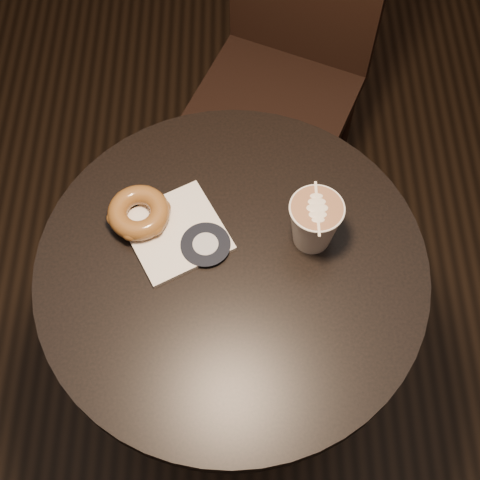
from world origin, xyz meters
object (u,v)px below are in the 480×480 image
(chair, at_px, (289,48))
(doughnut, at_px, (139,212))
(pastry_bag, at_px, (176,232))
(cafe_table, at_px, (233,309))
(latte_cup, at_px, (314,224))

(chair, height_order, doughnut, chair)
(doughnut, bearing_deg, pastry_bag, -23.31)
(cafe_table, height_order, chair, chair)
(pastry_bag, height_order, latte_cup, latte_cup)
(cafe_table, bearing_deg, latte_cup, 19.91)
(cafe_table, height_order, doughnut, doughnut)
(latte_cup, bearing_deg, cafe_table, -160.09)
(chair, bearing_deg, latte_cup, -66.20)
(doughnut, bearing_deg, latte_cup, -7.40)
(pastry_bag, relative_size, latte_cup, 1.54)
(latte_cup, bearing_deg, chair, 89.97)
(pastry_bag, xyz_separation_m, latte_cup, (0.24, -0.01, 0.05))
(cafe_table, distance_m, doughnut, 0.30)
(chair, distance_m, doughnut, 0.73)
(chair, relative_size, latte_cup, 9.40)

